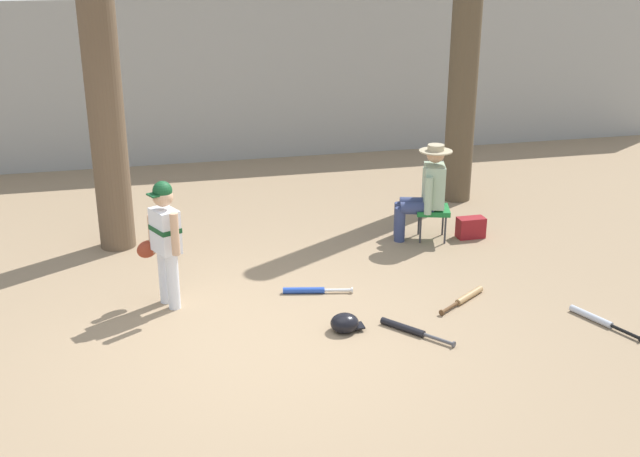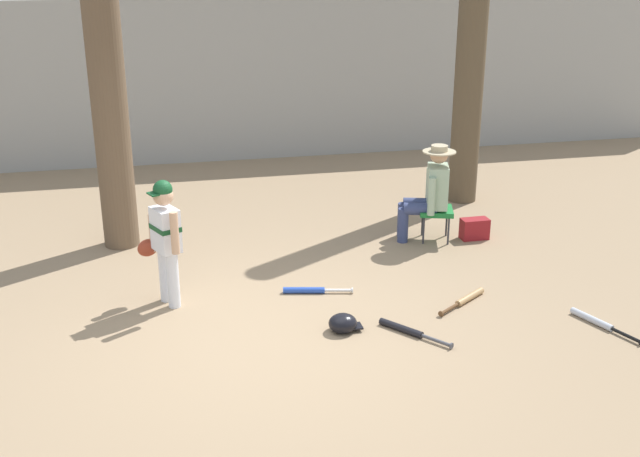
# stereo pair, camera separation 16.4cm
# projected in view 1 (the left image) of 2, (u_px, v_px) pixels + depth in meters

# --- Properties ---
(ground_plane) EXTENTS (60.00, 60.00, 0.00)m
(ground_plane) POSITION_uv_depth(u_px,v_px,m) (265.00, 341.00, 7.02)
(ground_plane) COLOR #937A5B
(concrete_back_wall) EXTENTS (18.00, 0.36, 2.67)m
(concrete_back_wall) POSITION_uv_depth(u_px,v_px,m) (193.00, 82.00, 12.65)
(concrete_back_wall) COLOR #9E9E99
(concrete_back_wall) RESTS_ON ground
(tree_near_player) EXTENTS (0.71, 0.71, 6.36)m
(tree_near_player) POSITION_uv_depth(u_px,v_px,m) (96.00, 7.00, 8.33)
(tree_near_player) COLOR brown
(tree_near_player) RESTS_ON ground
(tree_behind_spectator) EXTENTS (0.65, 0.65, 4.90)m
(tree_behind_spectator) POSITION_uv_depth(u_px,v_px,m) (465.00, 50.00, 10.33)
(tree_behind_spectator) COLOR brown
(tree_behind_spectator) RESTS_ON ground
(young_ballplayer) EXTENTS (0.47, 0.55, 1.31)m
(young_ballplayer) POSITION_uv_depth(u_px,v_px,m) (164.00, 236.00, 7.49)
(young_ballplayer) COLOR white
(young_ballplayer) RESTS_ON ground
(folding_stool) EXTENTS (0.50, 0.50, 0.41)m
(folding_stool) POSITION_uv_depth(u_px,v_px,m) (433.00, 211.00, 9.39)
(folding_stool) COLOR #196B2D
(folding_stool) RESTS_ON ground
(seated_spectator) EXTENTS (0.68, 0.53, 1.20)m
(seated_spectator) POSITION_uv_depth(u_px,v_px,m) (426.00, 190.00, 9.30)
(seated_spectator) COLOR navy
(seated_spectator) RESTS_ON ground
(handbag_beside_stool) EXTENTS (0.34, 0.18, 0.26)m
(handbag_beside_stool) POSITION_uv_depth(u_px,v_px,m) (471.00, 228.00, 9.52)
(handbag_beside_stool) COLOR maroon
(handbag_beside_stool) RESTS_ON ground
(bat_black_composite) EXTENTS (0.53, 0.66, 0.07)m
(bat_black_composite) POSITION_uv_depth(u_px,v_px,m) (408.00, 329.00, 7.18)
(bat_black_composite) COLOR black
(bat_black_composite) RESTS_ON ground
(bat_blue_youth) EXTENTS (0.73, 0.22, 0.07)m
(bat_blue_youth) POSITION_uv_depth(u_px,v_px,m) (309.00, 290.00, 7.99)
(bat_blue_youth) COLOR #2347AD
(bat_blue_youth) RESTS_ON ground
(bat_wood_tan) EXTENTS (0.66, 0.49, 0.07)m
(bat_wood_tan) POSITION_uv_depth(u_px,v_px,m) (466.00, 297.00, 7.83)
(bat_wood_tan) COLOR tan
(bat_wood_tan) RESTS_ON ground
(bat_aluminum_silver) EXTENTS (0.33, 0.76, 0.07)m
(bat_aluminum_silver) POSITION_uv_depth(u_px,v_px,m) (596.00, 319.00, 7.38)
(bat_aluminum_silver) COLOR #B7BCC6
(bat_aluminum_silver) RESTS_ON ground
(batting_helmet_black) EXTENTS (0.32, 0.25, 0.19)m
(batting_helmet_black) POSITION_uv_depth(u_px,v_px,m) (345.00, 323.00, 7.19)
(batting_helmet_black) COLOR black
(batting_helmet_black) RESTS_ON ground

